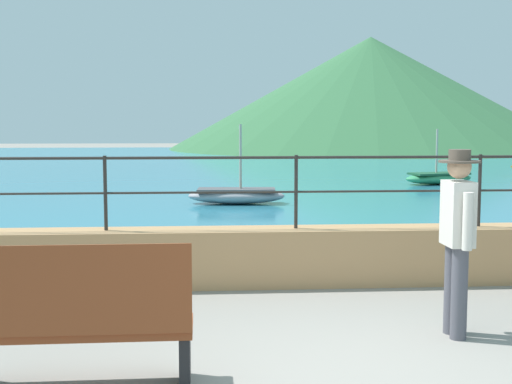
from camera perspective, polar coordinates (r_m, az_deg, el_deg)
name	(u,v)px	position (r m, az deg, el deg)	size (l,w,h in m)	color
ground_plane	(348,380)	(5.61, 7.61, -15.14)	(120.00, 120.00, 0.00)	gray
promenade_wall	(296,256)	(8.56, 3.29, -5.32)	(20.00, 0.56, 0.70)	tan
railing	(296,177)	(8.42, 3.33, 1.27)	(18.44, 0.04, 0.90)	#282623
lake_water	(231,166)	(31.05, -2.08, 2.17)	(64.00, 44.32, 0.06)	teal
hill_main	(370,93)	(51.20, 9.37, 8.02)	(29.30, 29.30, 8.09)	#33663D
hill_secondary	(445,125)	(50.90, 15.30, 5.39)	(15.37, 15.37, 3.62)	#33663D
bench_main	(76,319)	(5.31, -14.62, -10.13)	(1.71, 0.57, 1.13)	brown
person_walking	(457,233)	(6.66, 16.28, -3.26)	(0.38, 0.57, 1.75)	#4C4C56
boat_0	(439,178)	(22.34, 14.85, 1.15)	(2.46, 1.47, 1.72)	#338C59
boat_1	(236,195)	(16.44, -1.62, -0.26)	(2.36, 1.06, 1.89)	gray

